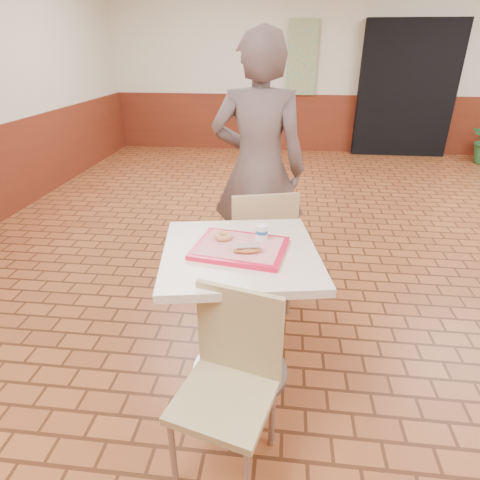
# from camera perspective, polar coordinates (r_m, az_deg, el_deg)

# --- Properties ---
(room_shell) EXTENTS (8.01, 10.01, 3.01)m
(room_shell) POSITION_cam_1_polar(r_m,az_deg,el_deg) (2.83, 24.22, 17.79)
(room_shell) COLOR brown
(room_shell) RESTS_ON ground
(wainscot_band) EXTENTS (8.00, 10.00, 1.00)m
(wainscot_band) POSITION_cam_1_polar(r_m,az_deg,el_deg) (3.10, 20.90, -0.66)
(wainscot_band) COLOR #5C2111
(wainscot_band) RESTS_ON ground
(corridor_doorway) EXTENTS (1.60, 0.22, 2.20)m
(corridor_doorway) POSITION_cam_1_polar(r_m,az_deg,el_deg) (7.86, 22.58, 19.04)
(corridor_doorway) COLOR black
(corridor_doorway) RESTS_ON ground
(promo_poster) EXTENTS (0.50, 0.03, 1.20)m
(promo_poster) POSITION_cam_1_polar(r_m,az_deg,el_deg) (7.64, 8.86, 24.21)
(promo_poster) COLOR gray
(promo_poster) RESTS_ON wainscot_band
(main_table) EXTENTS (0.79, 0.79, 0.84)m
(main_table) POSITION_cam_1_polar(r_m,az_deg,el_deg) (2.22, 0.00, -7.77)
(main_table) COLOR beige
(main_table) RESTS_ON ground
(chair_main_front) EXTENTS (0.49, 0.49, 0.87)m
(chair_main_front) POSITION_cam_1_polar(r_m,az_deg,el_deg) (1.87, -1.38, -18.66)
(chair_main_front) COLOR tan
(chair_main_front) RESTS_ON ground
(chair_main_back) EXTENTS (0.54, 0.54, 0.95)m
(chair_main_back) POSITION_cam_1_polar(r_m,az_deg,el_deg) (2.82, 2.97, -0.78)
(chair_main_back) COLOR tan
(chair_main_back) RESTS_ON ground
(customer) EXTENTS (0.72, 0.48, 1.92)m
(customer) POSITION_cam_1_polar(r_m,az_deg,el_deg) (3.03, 2.64, 9.92)
(customer) COLOR brown
(customer) RESTS_ON ground
(serving_tray) EXTENTS (0.46, 0.36, 0.03)m
(serving_tray) POSITION_cam_1_polar(r_m,az_deg,el_deg) (2.07, -0.00, -1.14)
(serving_tray) COLOR red
(serving_tray) RESTS_ON main_table
(ring_donut) EXTENTS (0.12, 0.12, 0.03)m
(ring_donut) POSITION_cam_1_polar(r_m,az_deg,el_deg) (2.14, -2.40, 0.57)
(ring_donut) COLOR #CE864B
(ring_donut) RESTS_ON serving_tray
(long_john_donut) EXTENTS (0.14, 0.09, 0.04)m
(long_john_donut) POSITION_cam_1_polar(r_m,az_deg,el_deg) (1.99, 1.03, -1.29)
(long_john_donut) COLOR #CB803B
(long_john_donut) RESTS_ON serving_tray
(paper_cup) EXTENTS (0.06, 0.06, 0.08)m
(paper_cup) POSITION_cam_1_polar(r_m,az_deg,el_deg) (2.12, 3.09, 1.13)
(paper_cup) COLOR white
(paper_cup) RESTS_ON serving_tray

